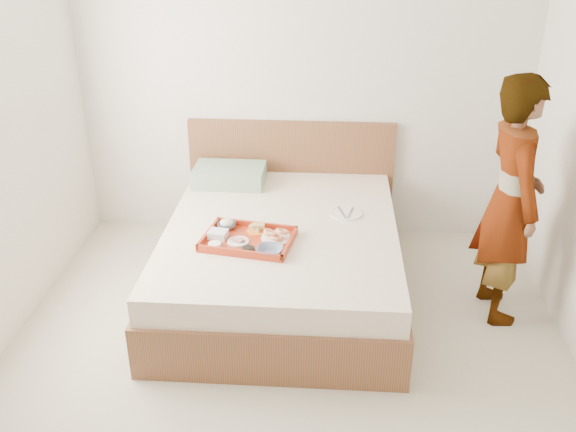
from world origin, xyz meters
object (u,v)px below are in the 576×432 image
at_px(tray, 248,239).
at_px(dinner_plate, 346,214).
at_px(bed, 282,259).
at_px(person, 510,201).

height_order(tray, dinner_plate, tray).
distance_m(bed, person, 1.55).
distance_m(bed, tray, 0.43).
relative_size(bed, person, 1.23).
bearing_deg(person, tray, 88.87).
height_order(tray, person, person).
xyz_separation_m(tray, person, (1.65, 0.14, 0.26)).
bearing_deg(bed, person, -4.50).
xyz_separation_m(bed, person, (1.45, -0.11, 0.55)).
distance_m(tray, person, 1.67).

